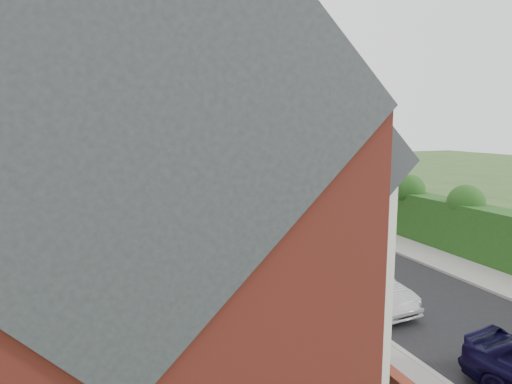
# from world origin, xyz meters

# --- Properties ---
(ground) EXTENTS (140.00, 140.00, 0.00)m
(ground) POSITION_xyz_m (0.00, 0.00, 0.00)
(ground) COLOR #2D4C1E
(ground) RESTS_ON ground
(road) EXTENTS (6.00, 58.00, 0.02)m
(road) POSITION_xyz_m (-0.50, 11.00, 0.01)
(road) COLOR black
(road) RESTS_ON ground
(pavement_hedge_side) EXTENTS (2.20, 58.00, 0.12)m
(pavement_hedge_side) POSITION_xyz_m (3.60, 11.00, 0.06)
(pavement_hedge_side) COLOR #989690
(pavement_hedge_side) RESTS_ON ground
(pavement_house_side) EXTENTS (1.70, 58.00, 0.12)m
(pavement_house_side) POSITION_xyz_m (-4.35, 11.00, 0.06)
(pavement_house_side) COLOR #989690
(pavement_house_side) RESTS_ON ground
(kerb_hedge_side) EXTENTS (0.18, 58.00, 0.13)m
(kerb_hedge_side) POSITION_xyz_m (2.55, 11.00, 0.07)
(kerb_hedge_side) COLOR #9B9B95
(kerb_hedge_side) RESTS_ON ground
(kerb_house_side) EXTENTS (0.18, 58.00, 0.13)m
(kerb_house_side) POSITION_xyz_m (-3.55, 11.00, 0.07)
(kerb_house_side) COLOR #9B9B95
(kerb_house_side) RESTS_ON ground
(hedge) EXTENTS (2.10, 58.00, 2.85)m
(hedge) POSITION_xyz_m (5.40, 11.00, 1.60)
(hedge) COLOR #193C13
(hedge) RESTS_ON ground
(terrace_row) EXTENTS (9.05, 40.50, 11.50)m
(terrace_row) POSITION_xyz_m (-10.87, 9.98, 4.47)
(terrace_row) COLOR maroon
(terrace_row) RESTS_ON ground
(garden_wall_row) EXTENTS (0.35, 40.35, 1.10)m
(garden_wall_row) POSITION_xyz_m (-5.35, 10.00, 0.46)
(garden_wall_row) COLOR maroon
(garden_wall_row) RESTS_ON ground
(lamppost) EXTENTS (0.32, 0.32, 5.16)m
(lamppost) POSITION_xyz_m (3.40, 4.00, 3.30)
(lamppost) COLOR black
(lamppost) RESTS_ON ground
(tree_far_left) EXTENTS (7.14, 6.80, 9.29)m
(tree_far_left) POSITION_xyz_m (-2.65, 40.08, 5.71)
(tree_far_left) COLOR #332316
(tree_far_left) RESTS_ON ground
(tree_far_right) EXTENTS (7.98, 7.60, 10.31)m
(tree_far_right) POSITION_xyz_m (3.39, 42.08, 6.31)
(tree_far_right) COLOR #332316
(tree_far_right) RESTS_ON ground
(tree_far_back) EXTENTS (8.40, 8.00, 10.82)m
(tree_far_back) POSITION_xyz_m (-8.59, 43.08, 6.62)
(tree_far_back) COLOR #332316
(tree_far_back) RESTS_ON ground
(car_silver_a) EXTENTS (1.95, 4.44, 1.42)m
(car_silver_a) POSITION_xyz_m (-2.65, -2.88, 0.71)
(car_silver_a) COLOR #9B9A9F
(car_silver_a) RESTS_ON ground
(car_silver_b) EXTENTS (2.64, 4.93, 1.32)m
(car_silver_b) POSITION_xyz_m (-1.60, 5.00, 0.66)
(car_silver_b) COLOR silver
(car_silver_b) RESTS_ON ground
(car_white) EXTENTS (2.78, 5.36, 1.48)m
(car_white) POSITION_xyz_m (-2.72, 10.60, 0.74)
(car_white) COLOR #B8B8B8
(car_white) RESTS_ON ground
(car_green) EXTENTS (2.51, 4.20, 1.34)m
(car_green) POSITION_xyz_m (-1.60, 16.20, 0.67)
(car_green) COLOR #113922
(car_green) RESTS_ON ground
(car_red) EXTENTS (2.33, 5.04, 1.60)m
(car_red) POSITION_xyz_m (-2.12, 18.95, 0.80)
(car_red) COLOR maroon
(car_red) RESTS_ON ground
(car_beige) EXTENTS (2.85, 4.85, 1.27)m
(car_beige) POSITION_xyz_m (-2.38, 24.60, 0.63)
(car_beige) COLOR #BCB288
(car_beige) RESTS_ON ground
(car_grey) EXTENTS (2.85, 4.93, 1.34)m
(car_grey) POSITION_xyz_m (-2.23, 29.40, 0.67)
(car_grey) COLOR #56595D
(car_grey) RESTS_ON ground
(horse) EXTENTS (1.13, 1.89, 1.50)m
(horse) POSITION_xyz_m (0.65, 10.85, 0.75)
(horse) COLOR #4E2C1C
(horse) RESTS_ON ground
(horse_cart) EXTENTS (1.26, 2.79, 2.01)m
(horse_cart) POSITION_xyz_m (0.65, 12.76, 1.15)
(horse_cart) COLOR black
(horse_cart) RESTS_ON ground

